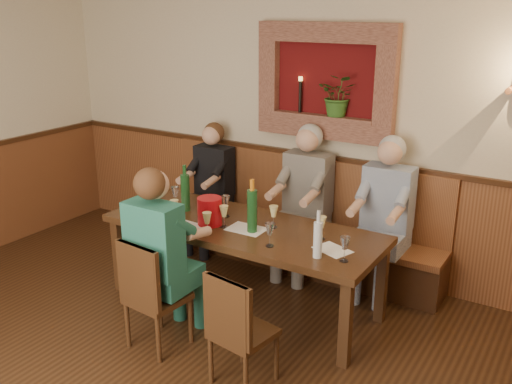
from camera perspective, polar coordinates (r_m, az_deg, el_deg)
room_shell at (r=3.18m, az=-20.09°, el=5.54°), size 6.04×6.04×2.82m
wainscoting at (r=3.67m, az=-17.83°, el=-14.65°), size 6.02×6.02×1.15m
wall_niche at (r=5.39m, az=7.28°, el=10.40°), size 1.36×0.30×1.06m
dining_table at (r=4.86m, az=-1.32°, el=-4.16°), size 2.40×0.90×0.75m
bench at (r=5.75m, az=3.87°, el=-4.31°), size 3.00×0.45×1.11m
chair_near_left at (r=4.53m, az=-9.88°, el=-12.05°), size 0.43×0.43×0.90m
chair_near_right at (r=4.09m, az=-1.41°, el=-15.64°), size 0.43×0.43×0.86m
person_bench_left at (r=6.06m, az=-4.62°, el=-0.71°), size 0.40×0.49×1.37m
person_bench_mid at (r=5.49m, az=4.70°, el=-2.22°), size 0.44×0.54×1.47m
person_bench_right at (r=5.21m, az=12.51°, el=-3.87°), size 0.44×0.53×1.46m
person_chair_front at (r=4.45m, az=-9.15°, el=-7.77°), size 0.42×0.52×1.44m
spittoon_bucket at (r=4.83m, az=-4.65°, el=-1.92°), size 0.23×0.23×0.24m
wine_bottle_green_a at (r=4.63m, az=-0.39°, el=-1.82°), size 0.09×0.09×0.45m
wine_bottle_green_b at (r=5.16m, az=-7.08°, el=0.03°), size 0.10×0.10×0.42m
water_bottle at (r=4.21m, az=6.21°, el=-4.66°), size 0.08×0.08×0.36m
tasting_sheet_a at (r=5.27m, az=-9.68°, el=-1.71°), size 0.36×0.30×0.00m
tasting_sheet_b at (r=4.75m, az=-0.95°, el=-3.72°), size 0.32×0.23×0.00m
tasting_sheet_c at (r=4.40m, az=7.67°, el=-5.74°), size 0.32×0.28×0.00m
tasting_sheet_d at (r=4.84m, az=-7.02°, el=-3.44°), size 0.33×0.25×0.00m
wine_glass_0 at (r=4.62m, az=-4.90°, el=-3.17°), size 0.08×0.08×0.19m
wine_glass_1 at (r=4.76m, az=-3.22°, el=-2.47°), size 0.08×0.08×0.19m
wine_glass_2 at (r=4.75m, az=1.77°, el=-2.49°), size 0.08×0.08×0.19m
wine_glass_3 at (r=5.21m, az=-11.01°, el=-0.94°), size 0.08×0.08×0.19m
wine_glass_4 at (r=4.94m, az=-8.15°, el=-1.86°), size 0.08×0.08×0.19m
wine_glass_5 at (r=5.29m, az=-8.07°, el=-0.47°), size 0.08×0.08×0.19m
wine_glass_6 at (r=4.55m, az=6.55°, el=-3.60°), size 0.08×0.08×0.19m
wine_glass_7 at (r=5.00m, az=-3.04°, el=-1.42°), size 0.08×0.08×0.19m
wine_glass_8 at (r=4.39m, az=1.38°, el=-4.29°), size 0.08×0.08×0.19m
wine_glass_9 at (r=4.19m, az=8.85°, el=-5.67°), size 0.08×0.08×0.19m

